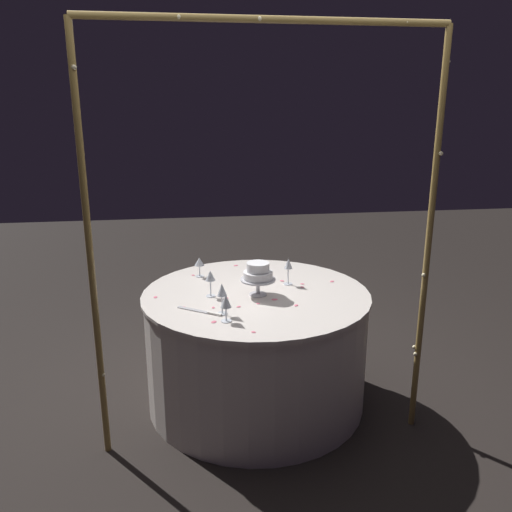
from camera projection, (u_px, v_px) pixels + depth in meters
The scene contains 27 objects.
ground_plane at pixel (256, 399), 3.52m from camera, with size 12.00×12.00×0.00m, color black.
decorative_arch at pixel (267, 190), 2.71m from camera, with size 1.90×0.06×2.33m.
main_table at pixel (256, 347), 3.41m from camera, with size 1.45×1.45×0.77m.
tiered_cake at pixel (258, 274), 3.22m from camera, with size 0.22×0.22×0.21m.
wine_glass_0 at pixel (226, 302), 2.83m from camera, with size 0.06×0.06×0.16m.
wine_glass_1 at pixel (199, 262), 3.59m from camera, with size 0.07×0.07×0.14m.
wine_glass_2 at pixel (222, 291), 2.93m from camera, with size 0.06×0.06×0.18m.
wine_glass_3 at pixel (210, 277), 3.20m from camera, with size 0.06×0.06×0.17m.
wine_glass_4 at pixel (288, 265), 3.42m from camera, with size 0.06×0.06×0.18m.
cake_knife at pixel (202, 311), 2.99m from camera, with size 0.25×0.19×0.01m.
rose_petal_0 at pixel (332, 281), 3.51m from camera, with size 0.04×0.03×0.00m, color #EA6B84.
rose_petal_1 at pixel (282, 281), 3.52m from camera, with size 0.03×0.02×0.00m, color #EA6B84.
rose_petal_2 at pixel (236, 265), 3.85m from camera, with size 0.04×0.03×0.00m, color #EA6B84.
rose_petal_3 at pixel (296, 305), 3.09m from camera, with size 0.03×0.02×0.00m, color #EA6B84.
rose_petal_4 at pixel (184, 307), 3.06m from camera, with size 0.03×0.02×0.00m, color #EA6B84.
rose_petal_5 at pixel (302, 287), 3.40m from camera, with size 0.03×0.02×0.00m, color #EA6B84.
rose_petal_6 at pixel (259, 274), 3.67m from camera, with size 0.03×0.02×0.00m, color #EA6B84.
rose_petal_7 at pixel (155, 297), 3.22m from camera, with size 0.03×0.02×0.00m, color #EA6B84.
rose_petal_8 at pixel (302, 284), 3.46m from camera, with size 0.03×0.02×0.00m, color #EA6B84.
rose_petal_9 at pixel (275, 300), 3.18m from camera, with size 0.04×0.03×0.00m, color #EA6B84.
rose_petal_10 at pixel (193, 275), 3.63m from camera, with size 0.03×0.02×0.00m, color #EA6B84.
rose_petal_11 at pixel (258, 303), 3.12m from camera, with size 0.03×0.02×0.00m, color #EA6B84.
rose_petal_12 at pixel (253, 332), 2.72m from camera, with size 0.03×0.02×0.00m, color #EA6B84.
rose_petal_13 at pixel (226, 298), 3.20m from camera, with size 0.04×0.02×0.00m, color #EA6B84.
rose_petal_14 at pixel (239, 307), 3.07m from camera, with size 0.03×0.02×0.00m, color #EA6B84.
rose_petal_15 at pixel (214, 322), 2.85m from camera, with size 0.03×0.02×0.00m, color #EA6B84.
rose_petal_16 at pixel (213, 307), 3.05m from camera, with size 0.03×0.02×0.00m, color #EA6B84.
Camera 1 is at (0.44, 3.08, 1.92)m, focal length 36.36 mm.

